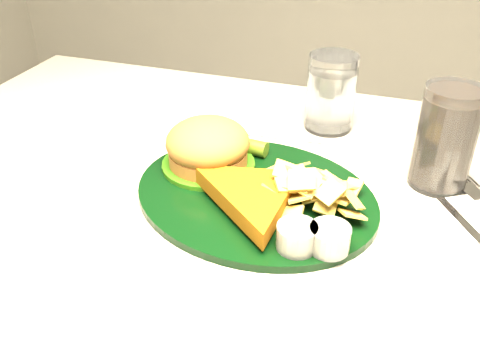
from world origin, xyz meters
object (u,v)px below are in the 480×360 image
at_px(cola_glass, 446,138).
at_px(fork_napkin, 469,224).
at_px(dinner_plate, 255,175).
at_px(water_glass, 331,93).

bearing_deg(cola_glass, fork_napkin, -66.71).
relative_size(cola_glass, fork_napkin, 0.82).
distance_m(dinner_plate, cola_glass, 0.26).
distance_m(dinner_plate, water_glass, 0.25).
height_order(water_glass, cola_glass, cola_glass).
distance_m(dinner_plate, fork_napkin, 0.27).
height_order(dinner_plate, water_glass, water_glass).
xyz_separation_m(water_glass, cola_glass, (0.17, -0.12, 0.01)).
relative_size(dinner_plate, fork_napkin, 1.90).
xyz_separation_m(water_glass, fork_napkin, (0.21, -0.22, -0.06)).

